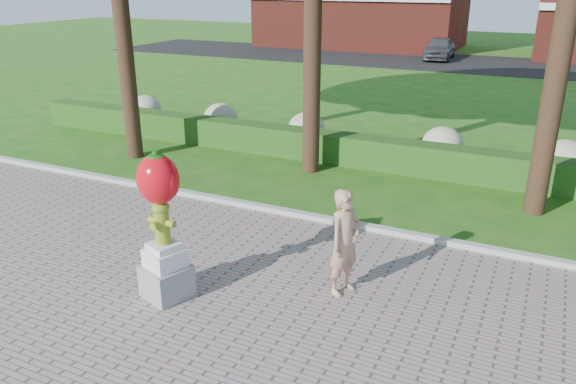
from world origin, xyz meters
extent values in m
plane|color=#1E5A16|center=(0.00, 0.00, 0.00)|extent=(100.00, 100.00, 0.00)
cube|color=#ADADA5|center=(0.00, 3.00, 0.07)|extent=(40.00, 0.18, 0.15)
cube|color=#1C3F12|center=(0.00, 7.00, 0.40)|extent=(24.00, 0.70, 0.80)
ellipsoid|color=#B8B58C|center=(-9.00, 8.00, 0.55)|extent=(1.10, 1.10, 0.99)
ellipsoid|color=#B8B58C|center=(-6.00, 8.00, 0.55)|extent=(1.10, 1.10, 0.99)
ellipsoid|color=#B8B58C|center=(-3.00, 8.00, 0.55)|extent=(1.10, 1.10, 0.99)
ellipsoid|color=#B8B58C|center=(1.00, 8.00, 0.55)|extent=(1.10, 1.10, 0.99)
ellipsoid|color=#B8B58C|center=(4.00, 8.00, 0.55)|extent=(1.10, 1.10, 0.99)
cube|color=black|center=(0.00, 28.00, 0.01)|extent=(50.00, 8.00, 0.02)
cylinder|color=black|center=(-7.00, 5.00, 3.36)|extent=(0.44, 0.44, 6.72)
cylinder|color=black|center=(-2.00, 6.00, 3.08)|extent=(0.44, 0.44, 6.16)
cylinder|color=black|center=(3.50, 5.50, 3.64)|extent=(0.44, 0.44, 7.28)
cube|color=gray|center=(-1.57, -0.76, 0.30)|extent=(0.83, 0.83, 0.53)
cube|color=silver|center=(-1.57, -0.76, 0.71)|extent=(0.67, 0.67, 0.30)
cube|color=silver|center=(-1.57, -0.76, 0.91)|extent=(0.54, 0.54, 0.11)
cylinder|color=olive|center=(-1.57, -0.76, 1.26)|extent=(0.23, 0.23, 0.59)
ellipsoid|color=olive|center=(-1.57, -0.76, 1.56)|extent=(0.27, 0.27, 0.19)
cylinder|color=olive|center=(-1.74, -0.76, 1.33)|extent=(0.13, 0.12, 0.12)
cylinder|color=olive|center=(-1.40, -0.76, 1.33)|extent=(0.13, 0.12, 0.12)
cylinder|color=olive|center=(-1.57, -0.92, 1.33)|extent=(0.13, 0.13, 0.13)
cylinder|color=olive|center=(-1.57, -0.76, 1.64)|extent=(0.08, 0.08, 0.05)
ellipsoid|color=red|center=(-1.57, -0.76, 2.01)|extent=(0.66, 0.59, 0.76)
ellipsoid|color=red|center=(-1.76, -0.76, 1.99)|extent=(0.32, 0.32, 0.49)
ellipsoid|color=red|center=(-1.38, -0.76, 1.99)|extent=(0.32, 0.32, 0.49)
cylinder|color=#195112|center=(-1.57, -0.76, 2.39)|extent=(0.11, 0.11, 0.13)
ellipsoid|color=#195112|center=(-1.57, -0.76, 2.36)|extent=(0.25, 0.25, 0.08)
imported|color=tan|center=(0.91, 0.56, 0.91)|extent=(0.61, 0.74, 1.74)
imported|color=#474A4F|center=(-3.25, 28.99, 0.70)|extent=(1.83, 4.07, 1.36)
camera|label=1|loc=(3.49, -6.96, 4.79)|focal=35.00mm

